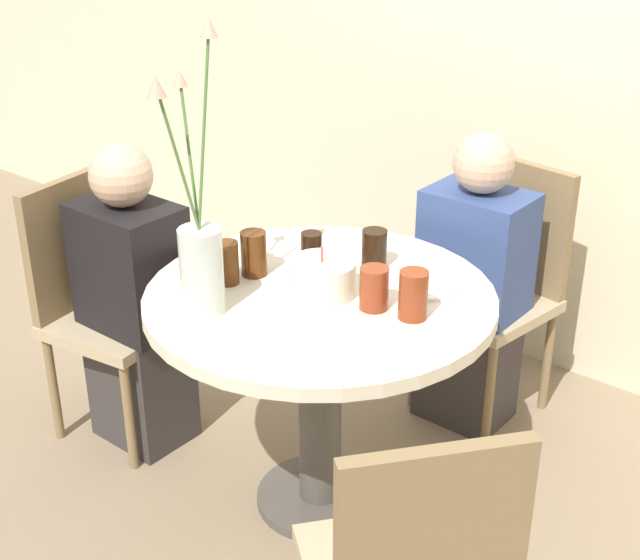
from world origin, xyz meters
The scene contains 16 objects.
ground_plane centered at (0.00, 0.00, 0.00)m, with size 16.00×16.00×0.00m, color #89755B.
wall_back centered at (0.00, 1.26, 1.30)m, with size 8.00×0.05×2.60m.
dining_table centered at (0.00, 0.00, 0.59)m, with size 1.00×1.00×0.74m.
chair_near_front centered at (0.13, 0.87, 0.51)m, with size 0.45×0.45×0.90m.
chair_left_flank centered at (-0.86, -0.13, 0.51)m, with size 0.46×0.46×0.90m.
birthday_cake centered at (0.01, 0.00, 0.79)m, with size 0.19×0.19×0.14m.
flower_vase centered at (-0.18, -0.28, 0.91)m, with size 0.17×0.22×0.77m.
side_plate centered at (0.22, 0.21, 0.74)m, with size 0.16×0.16×0.01m.
drink_glass_0 centered at (0.28, 0.04, 0.81)m, with size 0.08×0.08×0.13m.
drink_glass_1 centered at (-0.23, -0.03, 0.81)m, with size 0.08×0.08×0.13m.
drink_glass_2 centered at (-0.12, 0.11, 0.80)m, with size 0.06×0.06×0.12m.
drink_glass_3 centered at (0.17, 0.02, 0.80)m, with size 0.08×0.08×0.12m.
drink_glass_4 centered at (-0.25, -0.12, 0.80)m, with size 0.06×0.06×0.13m.
drink_glass_5 centered at (0.02, 0.24, 0.80)m, with size 0.08×0.08×0.12m.
person_guest centered at (0.10, 0.71, 0.50)m, with size 0.34×0.24×1.06m.
person_boy centered at (-0.71, -0.11, 0.50)m, with size 0.34×0.24×1.06m.
Camera 1 is at (1.42, -1.75, 1.87)m, focal length 50.00 mm.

